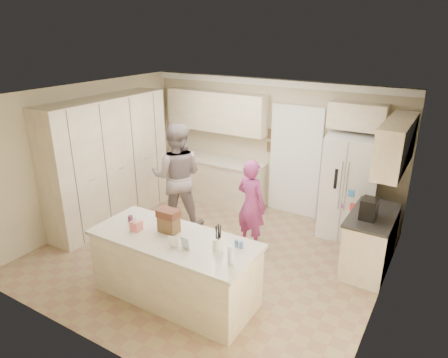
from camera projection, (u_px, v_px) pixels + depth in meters
The scene contains 41 objects.
floor at pixel (208, 256), 6.52m from camera, with size 5.20×4.60×0.02m, color #937F57.
ceiling at pixel (205, 95), 5.59m from camera, with size 5.20×4.60×0.02m, color white.
wall_back at pixel (270, 146), 7.91m from camera, with size 5.20×0.02×2.60m, color beige.
wall_front at pixel (86, 250), 4.21m from camera, with size 5.20×0.02×2.60m, color beige.
wall_left at pixel (88, 155), 7.31m from camera, with size 0.02×4.60×2.60m, color beige.
wall_right at pixel (388, 222), 4.80m from camera, with size 0.02×4.60×2.60m, color beige.
crown_back at pixel (272, 83), 7.43m from camera, with size 5.20×0.08×0.12m, color white.
pantry_bank at pixel (109, 161), 7.37m from camera, with size 0.60×2.60×2.35m, color #F5EBBF.
back_base_cab at pixel (214, 180), 8.52m from camera, with size 2.20×0.60×0.88m, color #F5EBBF.
back_countertop at pixel (213, 160), 8.35m from camera, with size 2.24×0.63×0.04m, color #EDE2C8.
back_upper_cab at pixel (216, 111), 8.10m from camera, with size 2.20×0.35×0.80m, color #F5EBBF.
doorway_opening at pixel (295, 162), 7.71m from camera, with size 0.90×0.06×2.10m, color black.
doorway_casing at pixel (295, 163), 7.68m from camera, with size 1.02×0.03×2.22m, color white.
wall_frame_upper at pixel (271, 134), 7.78m from camera, with size 0.15×0.02×0.20m, color brown.
wall_frame_lower at pixel (271, 147), 7.87m from camera, with size 0.15×0.02×0.20m, color brown.
refrigerator at pixel (348, 187), 6.92m from camera, with size 0.90×0.70×1.80m, color white.
fridge_seam at pixel (343, 194), 6.63m from camera, with size 0.01×0.02×1.78m, color gray.
fridge_dispenser at pixel (331, 178), 6.64m from camera, with size 0.22×0.03×0.35m, color black.
fridge_handle_l at pixel (340, 185), 6.59m from camera, with size 0.02×0.02×0.85m, color silver.
fridge_handle_r at pixel (346, 187), 6.54m from camera, with size 0.02×0.02×0.85m, color silver.
over_fridge_cab at pixel (358, 116), 6.68m from camera, with size 0.95×0.35×0.45m, color #F5EBBF.
right_base_cab at pixel (370, 242), 6.06m from camera, with size 0.60×1.20×0.88m, color #F5EBBF.
right_countertop at pixel (373, 215), 5.90m from camera, with size 0.63×1.24×0.04m, color #2D2B28.
right_upper_cab at pixel (396, 144), 5.62m from camera, with size 0.35×1.50×0.70m, color #F5EBBF.
coffee_maker at pixel (369, 209), 5.70m from camera, with size 0.22×0.28×0.30m, color black.
island_base at pixel (175, 269), 5.39m from camera, with size 2.20×0.90×0.88m, color #F5EBBF.
island_top at pixel (174, 239), 5.22m from camera, with size 2.28×0.96×0.05m, color #EDE2C8.
utensil_crock at pixel (218, 244), 4.91m from camera, with size 0.13×0.13×0.15m, color white.
tissue_box at pixel (136, 226), 5.37m from camera, with size 0.13×0.13×0.14m, color #ED7871.
tissue_plume at pixel (136, 218), 5.33m from camera, with size 0.08×0.08×0.08m, color white.
dollhouse_body at pixel (169, 224), 5.33m from camera, with size 0.26×0.18×0.22m, color brown.
dollhouse_roof at pixel (168, 213), 5.27m from camera, with size 0.28×0.20×0.10m, color #592D1E.
jam_jar at pixel (130, 219), 5.62m from camera, with size 0.07×0.07×0.09m, color #59263F.
greeting_card_a at pixel (173, 242), 4.95m from camera, with size 0.12×0.01×0.16m, color white.
greeting_card_b at pixel (185, 243), 4.92m from camera, with size 0.12×0.01×0.16m, color silver.
water_bottle at pixel (231, 255), 4.59m from camera, with size 0.07×0.07×0.24m, color silver.
shaker_salt at pixel (236, 244), 4.98m from camera, with size 0.05×0.05×0.09m, color #4A70AB.
shaker_pepper at pixel (241, 245), 4.94m from camera, with size 0.05×0.05×0.09m, color #4A70AB.
teen_boy at pixel (177, 176), 7.21m from camera, with size 0.95×0.74×1.95m, color gray.
teen_girl at pixel (251, 205), 6.55m from camera, with size 0.56×0.37×1.54m, color #B13D94.
fridge_magnets at pixel (343, 194), 6.62m from camera, with size 0.76×0.02×1.44m, color tan, non-canonical shape.
Camera 1 is at (3.13, -4.70, 3.50)m, focal length 32.00 mm.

